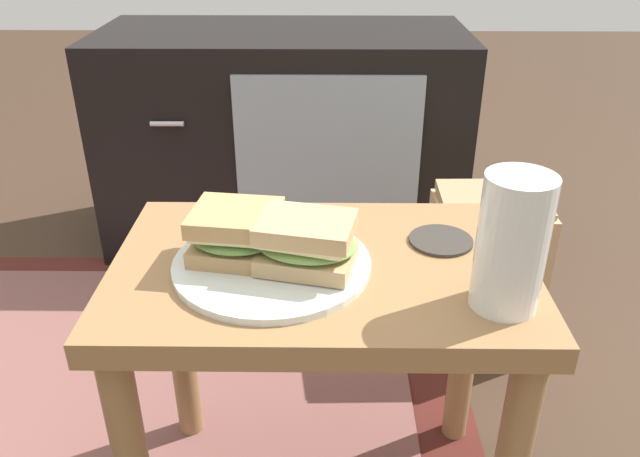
{
  "coord_description": "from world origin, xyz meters",
  "views": [
    {
      "loc": [
        0.01,
        -0.72,
        0.9
      ],
      "look_at": [
        -0.0,
        0.0,
        0.51
      ],
      "focal_mm": 35.55,
      "sensor_mm": 36.0,
      "label": 1
    }
  ],
  "objects": [
    {
      "name": "area_rug",
      "position": [
        -0.35,
        0.33,
        0.0
      ],
      "size": [
        1.28,
        0.87,
        0.01
      ],
      "color": "#4C1E19",
      "rests_on": "ground"
    },
    {
      "name": "sandwich_front",
      "position": [
        -0.11,
        -0.0,
        0.5
      ],
      "size": [
        0.14,
        0.12,
        0.07
      ],
      "color": "tan",
      "rests_on": "plate"
    },
    {
      "name": "coaster",
      "position": [
        0.17,
        0.06,
        0.46
      ],
      "size": [
        0.09,
        0.09,
        0.01
      ],
      "primitive_type": "cylinder",
      "color": "#332D28",
      "rests_on": "side_table"
    },
    {
      "name": "paper_bag",
      "position": [
        0.34,
        0.42,
        0.18
      ],
      "size": [
        0.23,
        0.17,
        0.37
      ],
      "color": "tan",
      "rests_on": "ground"
    },
    {
      "name": "beer_glass",
      "position": [
        0.22,
        -0.09,
        0.54
      ],
      "size": [
        0.08,
        0.08,
        0.17
      ],
      "color": "silver",
      "rests_on": "side_table"
    },
    {
      "name": "side_table",
      "position": [
        0.0,
        0.0,
        0.37
      ],
      "size": [
        0.56,
        0.36,
        0.46
      ],
      "color": "olive",
      "rests_on": "ground"
    },
    {
      "name": "plate",
      "position": [
        -0.07,
        -0.01,
        0.47
      ],
      "size": [
        0.26,
        0.26,
        0.01
      ],
      "primitive_type": "cylinder",
      "color": "silver",
      "rests_on": "side_table"
    },
    {
      "name": "sandwich_back",
      "position": [
        -0.02,
        -0.03,
        0.5
      ],
      "size": [
        0.15,
        0.12,
        0.07
      ],
      "color": "tan",
      "rests_on": "plate"
    },
    {
      "name": "tv_cabinet",
      "position": [
        -0.11,
        0.95,
        0.29
      ],
      "size": [
        0.96,
        0.46,
        0.58
      ],
      "color": "black",
      "rests_on": "ground"
    }
  ]
}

